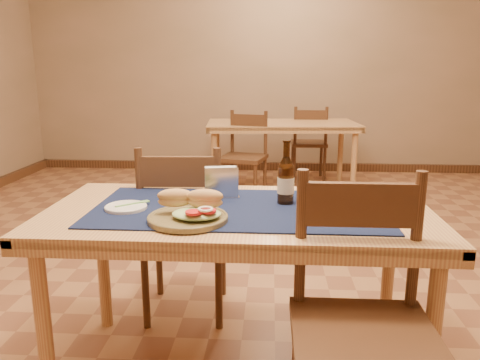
# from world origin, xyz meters

# --- Properties ---
(room) EXTENTS (6.04, 7.04, 2.84)m
(room) POSITION_xyz_m (0.00, 0.00, 1.40)
(room) COLOR #996742
(room) RESTS_ON ground
(main_table) EXTENTS (1.60, 0.80, 0.75)m
(main_table) POSITION_xyz_m (0.00, -0.80, 0.67)
(main_table) COLOR tan
(main_table) RESTS_ON ground
(placemat) EXTENTS (1.20, 0.60, 0.01)m
(placemat) POSITION_xyz_m (0.00, -0.80, 0.75)
(placemat) COLOR #10193A
(placemat) RESTS_ON main_table
(baseboard) EXTENTS (6.00, 7.00, 0.10)m
(baseboard) POSITION_xyz_m (0.00, 0.00, 0.05)
(baseboard) COLOR #4B2E1A
(baseboard) RESTS_ON ground
(back_table) EXTENTS (1.67, 0.93, 0.75)m
(back_table) POSITION_xyz_m (0.25, 2.47, 0.67)
(back_table) COLOR tan
(back_table) RESTS_ON ground
(chair_main_far) EXTENTS (0.46, 0.46, 0.95)m
(chair_main_far) POSITION_xyz_m (-0.32, -0.34, 0.50)
(chair_main_far) COLOR #4B2E1A
(chair_main_far) RESTS_ON ground
(chair_main_near) EXTENTS (0.46, 0.46, 0.99)m
(chair_main_near) POSITION_xyz_m (0.44, -1.28, 0.51)
(chair_main_near) COLOR #4B2E1A
(chair_main_near) RESTS_ON ground
(chair_back_near) EXTENTS (0.51, 0.51, 0.91)m
(chair_back_near) POSITION_xyz_m (-0.13, 1.97, 0.47)
(chair_back_near) COLOR #4B2E1A
(chair_back_near) RESTS_ON ground
(chair_back_far) EXTENTS (0.42, 0.42, 0.90)m
(chair_back_far) POSITION_xyz_m (0.59, 2.92, 0.47)
(chair_back_far) COLOR #4B2E1A
(chair_back_far) RESTS_ON ground
(sandwich_plate) EXTENTS (0.31, 0.31, 0.12)m
(sandwich_plate) POSITION_xyz_m (-0.17, -0.98, 0.79)
(sandwich_plate) COLOR brown
(sandwich_plate) RESTS_ON placemat
(side_plate) EXTENTS (0.17, 0.17, 0.01)m
(side_plate) POSITION_xyz_m (-0.46, -0.85, 0.76)
(side_plate) COLOR silver
(side_plate) RESTS_ON placemat
(fork) EXTENTS (0.13, 0.11, 0.00)m
(fork) POSITION_xyz_m (-0.43, -0.81, 0.77)
(fork) COLOR #75B865
(fork) RESTS_ON side_plate
(beer_bottle) EXTENTS (0.07, 0.07, 0.27)m
(beer_bottle) POSITION_xyz_m (0.20, -0.72, 0.86)
(beer_bottle) COLOR #42220B
(beer_bottle) RESTS_ON placemat
(napkin_holder) EXTENTS (0.17, 0.08, 0.14)m
(napkin_holder) POSITION_xyz_m (-0.09, -0.65, 0.82)
(napkin_holder) COLOR silver
(napkin_holder) RESTS_ON placemat
(menu_card) EXTENTS (0.29, 0.21, 0.01)m
(menu_card) POSITION_xyz_m (0.47, -0.68, 0.76)
(menu_card) COLOR beige
(menu_card) RESTS_ON placemat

